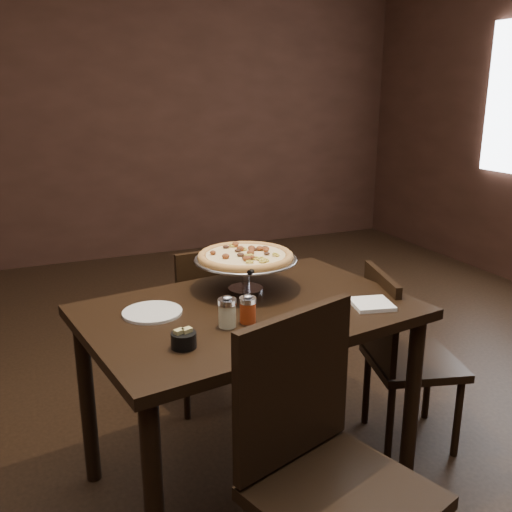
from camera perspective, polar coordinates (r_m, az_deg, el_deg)
name	(u,v)px	position (r m, az deg, el deg)	size (l,w,h in m)	color
room	(269,136)	(2.13, 1.29, 11.89)	(6.04, 7.04, 2.84)	black
dining_table	(249,332)	(2.22, -0.68, -7.57)	(1.34, 0.99, 0.77)	black
pizza_stand	(246,257)	(2.33, -1.05, -0.08)	(0.42, 0.42, 0.17)	silver
parmesan_shaker	(227,312)	(2.00, -2.90, -5.61)	(0.07, 0.07, 0.12)	beige
pepper_flake_shaker	(248,309)	(2.03, -0.83, -5.35)	(0.06, 0.06, 0.11)	maroon
packet_caddy	(184,339)	(1.86, -7.25, -8.27)	(0.08, 0.08, 0.06)	black
napkin_stack	(372,304)	(2.24, 11.49, -4.74)	(0.15, 0.15, 0.02)	white
plate_left	(152,312)	(2.15, -10.33, -5.56)	(0.22, 0.22, 0.01)	silver
plate_near	(313,330)	(1.98, 5.71, -7.41)	(0.24, 0.24, 0.01)	silver
serving_spatula	(256,269)	(2.18, 0.01, -1.31)	(0.17, 0.17, 0.02)	silver
chair_far	(208,319)	(2.87, -4.80, -6.26)	(0.42, 0.42, 0.85)	black
chair_near	(324,465)	(1.76, 6.84, -20.08)	(0.57, 0.57, 0.96)	black
chair_side	(400,351)	(2.65, 14.25, -9.23)	(0.47, 0.47, 0.82)	black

